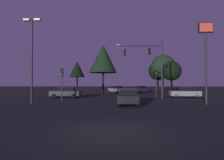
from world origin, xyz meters
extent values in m
plane|color=black|center=(0.00, 24.50, 0.00)|extent=(168.00, 168.00, 0.00)
cylinder|color=#232326|center=(6.11, 16.07, 3.97)|extent=(0.20, 0.20, 7.94)
cylinder|color=#232326|center=(3.34, 16.02, 7.18)|extent=(5.55, 0.23, 0.14)
ellipsoid|color=#F4EACC|center=(0.27, 15.98, 7.33)|extent=(0.56, 0.28, 0.16)
cylinder|color=#232326|center=(4.45, 16.04, 7.02)|extent=(0.05, 0.05, 0.30)
cube|color=black|center=(4.45, 16.04, 6.42)|extent=(0.30, 0.24, 0.90)
sphere|color=#4C0A0A|center=(4.45, 16.18, 6.70)|extent=(0.18, 0.18, 0.18)
sphere|color=#F9A319|center=(4.45, 16.18, 6.42)|extent=(0.18, 0.18, 0.18)
sphere|color=#0C4219|center=(4.45, 16.18, 6.14)|extent=(0.18, 0.18, 0.18)
cylinder|color=#232326|center=(1.12, 15.99, 6.96)|extent=(0.05, 0.05, 0.44)
cube|color=black|center=(1.12, 15.99, 6.29)|extent=(0.30, 0.24, 0.90)
sphere|color=#4C0A0A|center=(1.12, 16.13, 6.57)|extent=(0.18, 0.18, 0.18)
sphere|color=#F9A319|center=(1.12, 16.13, 6.29)|extent=(0.18, 0.18, 0.18)
sphere|color=#0C4219|center=(1.12, 16.13, 6.01)|extent=(0.18, 0.18, 0.18)
cylinder|color=#232326|center=(5.96, 19.25, 1.58)|extent=(0.12, 0.12, 3.16)
cube|color=black|center=(5.96, 19.25, 3.61)|extent=(0.34, 0.30, 0.90)
sphere|color=#4C0A0A|center=(5.99, 19.11, 3.89)|extent=(0.18, 0.18, 0.18)
sphere|color=#F9A319|center=(5.99, 19.11, 3.61)|extent=(0.18, 0.18, 0.18)
sphere|color=#0C4219|center=(5.99, 19.11, 3.33)|extent=(0.18, 0.18, 0.18)
cylinder|color=#232326|center=(-6.13, 11.74, 1.43)|extent=(0.12, 0.12, 2.87)
cube|color=black|center=(-6.13, 11.74, 3.32)|extent=(0.32, 0.26, 0.90)
sphere|color=#4C0A0A|center=(-6.12, 11.60, 3.60)|extent=(0.18, 0.18, 0.18)
sphere|color=#56380C|center=(-6.12, 11.60, 3.32)|extent=(0.18, 0.18, 0.18)
sphere|color=#1EE04C|center=(-6.12, 11.60, 3.04)|extent=(0.18, 0.18, 0.18)
cube|color=black|center=(1.18, 9.35, 0.66)|extent=(2.00, 4.48, 0.68)
cube|color=black|center=(1.18, 9.20, 1.26)|extent=(1.68, 2.44, 0.52)
cylinder|color=black|center=(0.39, 10.83, 0.32)|extent=(0.22, 0.65, 0.64)
cylinder|color=black|center=(2.06, 10.78, 0.32)|extent=(0.22, 0.65, 0.64)
cylinder|color=black|center=(0.30, 7.91, 0.32)|extent=(0.22, 0.65, 0.64)
cylinder|color=black|center=(1.98, 7.86, 0.32)|extent=(0.22, 0.65, 0.64)
sphere|color=red|center=(0.46, 7.14, 0.76)|extent=(0.14, 0.14, 0.14)
sphere|color=red|center=(1.77, 7.10, 0.76)|extent=(0.14, 0.14, 0.14)
cube|color=#232328|center=(-7.33, 17.00, 0.66)|extent=(4.25, 2.07, 0.68)
cube|color=black|center=(-7.18, 17.01, 1.26)|extent=(2.33, 1.70, 0.52)
cylinder|color=black|center=(-8.65, 16.10, 0.32)|extent=(0.65, 0.24, 0.64)
cylinder|color=black|center=(-8.75, 17.72, 0.32)|extent=(0.65, 0.24, 0.64)
cylinder|color=black|center=(-5.92, 16.27, 0.32)|extent=(0.65, 0.24, 0.64)
cylinder|color=black|center=(-6.02, 17.89, 0.32)|extent=(0.65, 0.24, 0.64)
sphere|color=red|center=(-5.21, 16.49, 0.76)|extent=(0.14, 0.14, 0.14)
sphere|color=red|center=(-5.29, 17.76, 0.76)|extent=(0.14, 0.14, 0.14)
cube|color=gray|center=(9.69, 17.46, 0.66)|extent=(4.31, 2.07, 0.68)
cube|color=black|center=(9.84, 17.45, 1.26)|extent=(2.37, 1.67, 0.52)
cylinder|color=black|center=(8.25, 16.82, 0.32)|extent=(0.65, 0.25, 0.64)
cylinder|color=black|center=(8.38, 18.34, 0.32)|extent=(0.65, 0.25, 0.64)
cylinder|color=black|center=(11.00, 16.59, 0.32)|extent=(0.65, 0.25, 0.64)
cylinder|color=black|center=(11.13, 18.11, 0.32)|extent=(0.65, 0.25, 0.64)
sphere|color=red|center=(11.73, 16.69, 0.76)|extent=(0.14, 0.14, 0.14)
sphere|color=red|center=(11.83, 17.89, 0.76)|extent=(0.14, 0.14, 0.14)
cube|color=#232328|center=(4.89, 30.12, 0.66)|extent=(4.16, 4.04, 0.68)
cube|color=black|center=(4.78, 30.02, 1.26)|extent=(2.63, 2.60, 0.52)
cylinder|color=black|center=(5.33, 31.60, 0.32)|extent=(0.61, 0.58, 0.64)
cylinder|color=black|center=(6.40, 30.44, 0.32)|extent=(0.61, 0.58, 0.64)
cylinder|color=black|center=(3.37, 29.80, 0.32)|extent=(0.61, 0.58, 0.64)
cylinder|color=black|center=(4.45, 28.64, 0.32)|extent=(0.61, 0.58, 0.64)
sphere|color=red|center=(2.98, 29.21, 0.76)|extent=(0.14, 0.14, 0.14)
sphere|color=red|center=(3.82, 28.30, 0.76)|extent=(0.14, 0.14, 0.14)
cube|color=gray|center=(-0.23, 28.95, 0.66)|extent=(3.77, 4.88, 0.68)
cube|color=black|center=(-0.30, 29.08, 1.26)|extent=(2.55, 2.91, 0.52)
cylinder|color=black|center=(1.20, 28.01, 0.32)|extent=(0.48, 0.66, 0.64)
cylinder|color=black|center=(-0.22, 27.24, 0.32)|extent=(0.48, 0.66, 0.64)
cylinder|color=black|center=(-0.24, 30.66, 0.32)|extent=(0.48, 0.66, 0.64)
cylinder|color=black|center=(-1.66, 29.89, 0.32)|extent=(0.48, 0.66, 0.64)
sphere|color=red|center=(-0.76, 31.27, 0.76)|extent=(0.14, 0.14, 0.14)
sphere|color=red|center=(-1.88, 30.66, 0.76)|extent=(0.14, 0.14, 0.14)
cylinder|color=#232326|center=(-8.48, 9.54, 4.29)|extent=(0.18, 0.18, 8.59)
cylinder|color=#232326|center=(-8.48, 9.54, 8.59)|extent=(1.32, 0.10, 0.10)
cube|color=#F4EACC|center=(-9.03, 9.54, 8.54)|extent=(0.60, 0.36, 0.20)
cube|color=#F4EACC|center=(-7.93, 9.54, 8.54)|extent=(0.60, 0.36, 0.20)
cylinder|color=#232326|center=(8.95, 9.92, 3.56)|extent=(0.20, 0.20, 7.12)
cube|color=black|center=(8.95, 9.92, 7.62)|extent=(1.41, 0.33, 1.00)
cube|color=#EF4C38|center=(8.94, 9.78, 7.62)|extent=(1.23, 0.09, 0.84)
cylinder|color=black|center=(10.58, 27.01, 1.59)|extent=(0.38, 0.38, 3.18)
sphere|color=black|center=(10.58, 27.01, 4.53)|extent=(3.84, 3.84, 3.84)
cylinder|color=black|center=(-9.39, 32.18, 1.77)|extent=(0.39, 0.39, 3.54)
cone|color=black|center=(-9.39, 32.18, 5.39)|extent=(3.52, 3.52, 3.68)
cylinder|color=black|center=(10.21, 37.26, 1.78)|extent=(0.44, 0.44, 3.57)
sphere|color=black|center=(10.21, 37.26, 5.25)|extent=(4.82, 4.82, 4.82)
cylinder|color=black|center=(-2.34, 21.13, 1.92)|extent=(0.35, 0.35, 3.83)
cone|color=black|center=(-2.34, 21.13, 6.20)|extent=(4.55, 4.55, 4.73)
cylinder|color=black|center=(10.16, 31.84, 1.99)|extent=(0.39, 0.39, 3.98)
sphere|color=black|center=(10.16, 31.84, 5.85)|extent=(5.34, 5.34, 5.34)
camera|label=1|loc=(0.37, -7.76, 2.10)|focal=28.09mm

